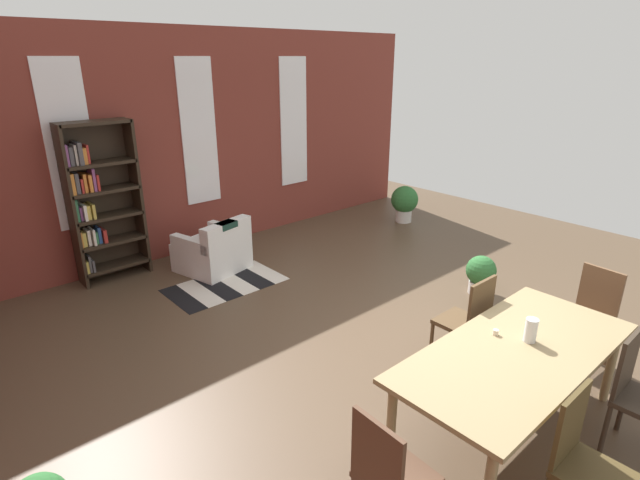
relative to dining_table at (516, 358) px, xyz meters
name	(u,v)px	position (x,y,z in m)	size (l,w,h in m)	color
ground_plane	(422,359)	(0.28, 1.04, -0.67)	(10.86, 10.86, 0.00)	brown
back_wall_brick	(198,143)	(0.28, 5.27, 0.94)	(8.57, 0.12, 3.21)	brown
window_pane_0	(70,146)	(-1.49, 5.20, 1.10)	(0.55, 0.02, 2.09)	white
window_pane_1	(199,133)	(0.28, 5.20, 1.10)	(0.55, 0.02, 2.09)	white
window_pane_2	(294,122)	(2.05, 5.20, 1.10)	(0.55, 0.02, 2.09)	white
dining_table	(516,358)	(0.00, 0.00, 0.00)	(2.15, 0.96, 0.74)	#937E56
vase_on_table	(531,330)	(0.17, 0.00, 0.17)	(0.09, 0.09, 0.19)	silver
tealight_candle_0	(496,332)	(0.07, 0.22, 0.09)	(0.04, 0.04, 0.04)	silver
dining_chair_near_left	(584,461)	(-0.48, -0.71, -0.16)	(0.40, 0.40, 0.95)	#493A1E
dining_chair_head_left	(389,475)	(-1.45, 0.00, -0.16)	(0.41, 0.41, 0.95)	#523626
dining_chair_head_right	(590,314)	(1.45, -0.01, -0.16)	(0.43, 0.43, 0.95)	brown
dining_chair_near_right	(638,392)	(0.48, -0.71, -0.16)	(0.41, 0.41, 0.95)	#362B21
dining_chair_far_right	(468,319)	(0.48, 0.71, -0.16)	(0.40, 0.40, 0.95)	#4F3A24
bookshelf_tall	(99,201)	(-1.31, 5.02, 0.40)	(0.88, 0.32, 2.07)	#2D2319
armchair_white	(214,251)	(-0.12, 4.32, -0.39)	(0.96, 0.96, 0.75)	white
potted_plant_by_shelf	(404,202)	(3.53, 3.93, -0.30)	(0.48, 0.48, 0.65)	silver
potted_plant_corner	(481,273)	(2.00, 1.46, -0.40)	(0.37, 0.37, 0.50)	silver
striped_rug	(226,284)	(-0.27, 3.79, -0.66)	(1.48, 0.84, 0.01)	black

